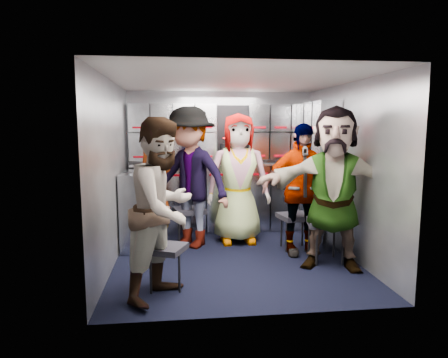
{
  "coord_description": "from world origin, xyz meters",
  "views": [
    {
      "loc": [
        -0.66,
        -4.62,
        1.59
      ],
      "look_at": [
        -0.08,
        0.35,
        0.92
      ],
      "focal_mm": 32.0,
      "sensor_mm": 36.0,
      "label": 1
    }
  ],
  "objects": [
    {
      "name": "ceiling",
      "position": [
        0.0,
        0.0,
        2.1
      ],
      "size": [
        2.8,
        3.0,
        0.02
      ],
      "primitive_type": "cube",
      "color": "silver",
      "rests_on": "wall_back"
    },
    {
      "name": "bottle_left",
      "position": [
        -0.27,
        1.24,
        1.15
      ],
      "size": [
        0.07,
        0.07,
        0.24
      ],
      "primitive_type": "cylinder",
      "color": "white",
      "rests_on": "counter"
    },
    {
      "name": "wall_left",
      "position": [
        -1.4,
        0.0,
        1.05
      ],
      "size": [
        0.04,
        3.0,
        2.1
      ],
      "primitive_type": "cube",
      "color": "gray",
      "rests_on": "ground"
    },
    {
      "name": "attendant_arc_c",
      "position": [
        0.15,
        0.67,
        0.88
      ],
      "size": [
        0.86,
        0.56,
        1.75
      ],
      "primitive_type": "imported",
      "rotation": [
        0.0,
        0.0,
        -0.0
      ],
      "color": "black",
      "rests_on": "ground"
    },
    {
      "name": "attendant_arc_a",
      "position": [
        -0.79,
        -1.01,
        0.83
      ],
      "size": [
        0.97,
        1.02,
        1.66
      ],
      "primitive_type": "imported",
      "rotation": [
        0.0,
        0.0,
        0.98
      ],
      "color": "black",
      "rests_on": "ground"
    },
    {
      "name": "floor",
      "position": [
        0.0,
        0.0,
        0.0
      ],
      "size": [
        3.0,
        3.0,
        0.0
      ],
      "primitive_type": "plane",
      "color": "black",
      "rests_on": "ground"
    },
    {
      "name": "locker_bank_right",
      "position": [
        1.25,
        0.7,
        1.49
      ],
      "size": [
        0.28,
        1.0,
        0.82
      ],
      "primitive_type": "cube",
      "color": "#959BA4",
      "rests_on": "wall_right"
    },
    {
      "name": "jump_seat_near_left",
      "position": [
        -0.79,
        -0.83,
        0.38
      ],
      "size": [
        0.47,
        0.46,
        0.43
      ],
      "rotation": [
        0.0,
        0.0,
        -0.41
      ],
      "color": "black",
      "rests_on": "ground"
    },
    {
      "name": "attendant_arc_b",
      "position": [
        -0.51,
        0.54,
        0.91
      ],
      "size": [
        1.35,
        1.25,
        1.83
      ],
      "primitive_type": "imported",
      "rotation": [
        0.0,
        0.0,
        -0.64
      ],
      "color": "black",
      "rests_on": "ground"
    },
    {
      "name": "attendant_arc_e",
      "position": [
        1.05,
        -0.44,
        0.9
      ],
      "size": [
        1.76,
        1.11,
        1.81
      ],
      "primitive_type": "imported",
      "rotation": [
        0.0,
        0.0,
        -0.37
      ],
      "color": "black",
      "rests_on": "ground"
    },
    {
      "name": "red_latch_strip",
      "position": [
        0.0,
        1.09,
        0.88
      ],
      "size": [
        2.6,
        0.02,
        0.03
      ],
      "primitive_type": "cube",
      "color": "#A5000C",
      "rests_on": "cart_bank_back"
    },
    {
      "name": "jump_seat_near_right",
      "position": [
        1.05,
        -0.26,
        0.44
      ],
      "size": [
        0.49,
        0.47,
        0.5
      ],
      "rotation": [
        0.0,
        0.0,
        -0.2
      ],
      "color": "black",
      "rests_on": "ground"
    },
    {
      "name": "locker_bank_back",
      "position": [
        0.0,
        1.35,
        1.49
      ],
      "size": [
        2.68,
        0.28,
        0.82
      ],
      "primitive_type": "cube",
      "color": "#959BA4",
      "rests_on": "wall_back"
    },
    {
      "name": "jump_seat_center",
      "position": [
        0.15,
        0.85,
        0.44
      ],
      "size": [
        0.48,
        0.47,
        0.49
      ],
      "rotation": [
        0.0,
        0.0,
        -0.19
      ],
      "color": "black",
      "rests_on": "ground"
    },
    {
      "name": "cart_bank_left",
      "position": [
        -1.19,
        0.56,
        0.49
      ],
      "size": [
        0.38,
        0.76,
        0.99
      ],
      "primitive_type": "cube",
      "color": "#959BA4",
      "rests_on": "ground"
    },
    {
      "name": "right_cabinet",
      "position": [
        1.25,
        0.6,
        0.5
      ],
      "size": [
        0.28,
        1.2,
        1.0
      ],
      "primitive_type": "cube",
      "color": "#959BA4",
      "rests_on": "ground"
    },
    {
      "name": "attendant_standing",
      "position": [
        -0.96,
        0.48,
        0.82
      ],
      "size": [
        0.69,
        0.7,
        1.63
      ],
      "primitive_type": "imported",
      "rotation": [
        0.0,
        0.0,
        -0.8
      ],
      "color": "black",
      "rests_on": "ground"
    },
    {
      "name": "bottle_mid",
      "position": [
        -0.35,
        1.24,
        1.16
      ],
      "size": [
        0.06,
        0.06,
        0.25
      ],
      "primitive_type": "cylinder",
      "color": "white",
      "rests_on": "counter"
    },
    {
      "name": "cup_right",
      "position": [
        0.52,
        1.23,
        1.08
      ],
      "size": [
        0.08,
        0.08,
        0.1
      ],
      "primitive_type": "cylinder",
      "color": "beige",
      "rests_on": "counter"
    },
    {
      "name": "wall_right",
      "position": [
        1.4,
        0.0,
        1.05
      ],
      "size": [
        0.04,
        3.0,
        2.1
      ],
      "primitive_type": "cube",
      "color": "gray",
      "rests_on": "ground"
    },
    {
      "name": "attendant_arc_d",
      "position": [
        0.83,
        0.07,
        0.81
      ],
      "size": [
        0.95,
        0.4,
        1.62
      ],
      "primitive_type": "imported",
      "rotation": [
        0.0,
        0.0,
        0.0
      ],
      "color": "black",
      "rests_on": "ground"
    },
    {
      "name": "coffee_niche",
      "position": [
        0.18,
        1.41,
        1.47
      ],
      "size": [
        0.46,
        0.16,
        0.84
      ],
      "primitive_type": null,
      "color": "black",
      "rests_on": "wall_back"
    },
    {
      "name": "cart_bank_back",
      "position": [
        0.0,
        1.29,
        0.49
      ],
      "size": [
        2.68,
        0.38,
        0.99
      ],
      "primitive_type": "cube",
      "color": "#959BA4",
      "rests_on": "ground"
    },
    {
      "name": "counter",
      "position": [
        0.0,
        1.29,
        1.01
      ],
      "size": [
        2.68,
        0.42,
        0.03
      ],
      "primitive_type": "cube",
      "color": "#BABDC2",
      "rests_on": "cart_bank_back"
    },
    {
      "name": "cup_left",
      "position": [
        -0.46,
        1.23,
        1.08
      ],
      "size": [
        0.08,
        0.08,
        0.1
      ],
      "primitive_type": "cylinder",
      "color": "beige",
      "rests_on": "counter"
    },
    {
      "name": "jump_seat_mid_left",
      "position": [
        -0.51,
        0.72,
        0.42
      ],
      "size": [
        0.47,
        0.46,
        0.47
      ],
      "rotation": [
        0.0,
        0.0,
        0.22
      ],
      "color": "black",
      "rests_on": "ground"
    },
    {
      "name": "wall_back",
      "position": [
        0.0,
        1.5,
        1.05
      ],
      "size": [
        2.8,
        0.04,
        2.1
      ],
      "primitive_type": "cube",
      "color": "gray",
      "rests_on": "ground"
    },
    {
      "name": "bottle_right",
      "position": [
        0.29,
        1.24,
        1.15
      ],
      "size": [
        0.07,
        0.07,
        0.24
      ],
      "primitive_type": "cylinder",
      "color": "white",
      "rests_on": "counter"
    },
    {
      "name": "jump_seat_mid_right",
      "position": [
        0.83,
        0.25,
        0.41
      ],
      "size": [
        0.45,
        0.43,
        0.46
      ],
      "rotation": [
        0.0,
        0.0,
        0.18
      ],
      "color": "black",
      "rests_on": "ground"
    }
  ]
}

